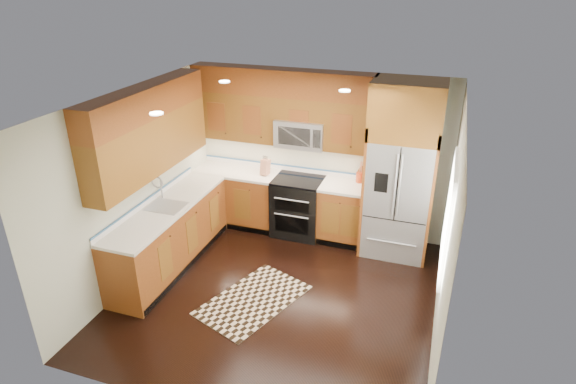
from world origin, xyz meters
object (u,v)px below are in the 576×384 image
(rug, at_px, (253,300))
(utensil_crock, at_px, (360,175))
(refrigerator, at_px, (401,171))
(knife_block, at_px, (265,167))
(range, at_px, (298,207))

(rug, relative_size, utensil_crock, 4.28)
(refrigerator, relative_size, knife_block, 8.29)
(range, distance_m, knife_block, 0.82)
(range, height_order, refrigerator, refrigerator)
(knife_block, bearing_deg, range, -4.52)
(refrigerator, xyz_separation_m, knife_block, (-2.11, 0.08, -0.24))
(range, bearing_deg, refrigerator, -1.40)
(refrigerator, relative_size, rug, 1.82)
(range, height_order, rug, range)
(refrigerator, height_order, utensil_crock, refrigerator)
(range, relative_size, utensil_crock, 2.83)
(range, bearing_deg, utensil_crock, 13.28)
(rug, height_order, knife_block, knife_block)
(rug, bearing_deg, knife_block, 126.70)
(range, height_order, knife_block, knife_block)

